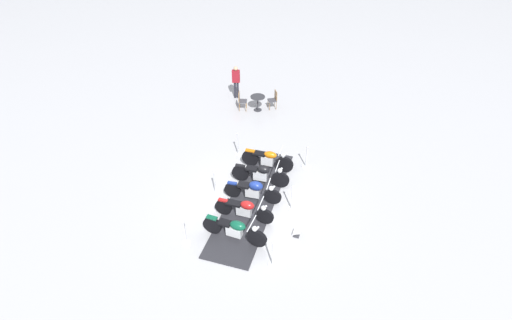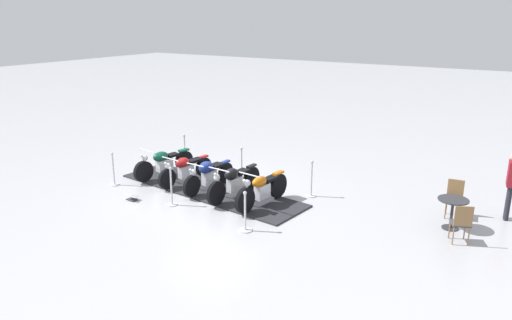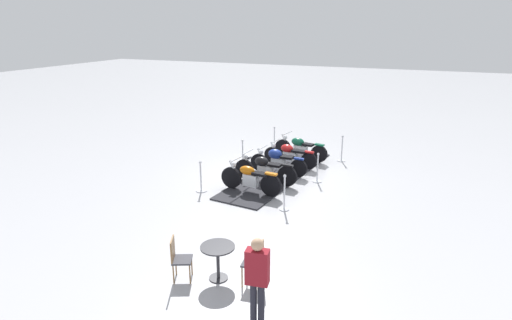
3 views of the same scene
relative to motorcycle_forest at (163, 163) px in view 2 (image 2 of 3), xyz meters
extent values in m
plane|color=#B2B2B7|center=(-0.19, -1.99, -0.50)|extent=(80.00, 80.00, 0.00)
cube|color=#28282D|center=(-0.19, -1.99, -0.47)|extent=(2.35, 6.35, 0.05)
cylinder|color=black|center=(-0.76, 0.14, -0.12)|extent=(0.68, 0.25, 0.67)
cylinder|color=black|center=(0.82, -0.15, -0.12)|extent=(0.68, 0.25, 0.67)
cube|color=silver|center=(0.03, -0.01, -0.09)|extent=(0.56, 0.33, 0.36)
ellipsoid|color=#0F5138|center=(-0.10, 0.02, 0.23)|extent=(0.59, 0.41, 0.31)
cube|color=black|center=(0.36, -0.07, 0.18)|extent=(0.46, 0.35, 0.08)
cube|color=#0F5138|center=(0.82, -0.15, 0.25)|extent=(0.39, 0.22, 0.06)
cylinder|color=silver|center=(-0.67, 0.12, 0.17)|extent=(0.35, 0.13, 0.56)
cylinder|color=silver|center=(-0.57, 0.11, 0.51)|extent=(0.18, 0.76, 0.04)
sphere|color=silver|center=(-0.67, 0.13, 0.31)|extent=(0.18, 0.18, 0.18)
cylinder|color=black|center=(-0.84, -0.91, -0.14)|extent=(0.63, 0.18, 0.62)
cylinder|color=black|center=(0.69, -1.09, -0.14)|extent=(0.63, 0.18, 0.62)
cube|color=silver|center=(-0.08, -1.00, -0.10)|extent=(0.54, 0.25, 0.37)
ellipsoid|color=#AD1919|center=(-0.21, -0.98, 0.21)|extent=(0.53, 0.36, 0.30)
cube|color=black|center=(0.29, -1.04, 0.17)|extent=(0.56, 0.33, 0.08)
cube|color=#AD1919|center=(0.69, -1.09, 0.20)|extent=(0.35, 0.17, 0.06)
cylinder|color=silver|center=(-0.76, -0.92, 0.12)|extent=(0.31, 0.10, 0.53)
cylinder|color=silver|center=(-0.68, -0.93, 0.45)|extent=(0.12, 0.70, 0.04)
sphere|color=silver|center=(-0.78, -0.92, 0.25)|extent=(0.18, 0.18, 0.18)
cylinder|color=black|center=(-0.96, -1.95, -0.14)|extent=(0.63, 0.13, 0.63)
cylinder|color=black|center=(0.58, -2.04, -0.14)|extent=(0.63, 0.13, 0.63)
cube|color=silver|center=(-0.19, -1.99, -0.08)|extent=(0.53, 0.21, 0.39)
ellipsoid|color=navy|center=(-0.32, -1.99, 0.26)|extent=(0.54, 0.38, 0.35)
cube|color=black|center=(0.15, -2.01, 0.21)|extent=(0.45, 0.34, 0.08)
cube|color=navy|center=(0.58, -2.04, 0.21)|extent=(0.35, 0.14, 0.06)
cylinder|color=silver|center=(-0.87, -1.96, 0.13)|extent=(0.32, 0.09, 0.53)
cylinder|color=silver|center=(-0.78, -1.96, 0.46)|extent=(0.07, 0.63, 0.04)
sphere|color=silver|center=(-0.88, -1.96, 0.26)|extent=(0.18, 0.18, 0.18)
cylinder|color=black|center=(-1.10, -2.93, -0.11)|extent=(0.69, 0.15, 0.69)
cylinder|color=black|center=(0.50, -3.04, -0.11)|extent=(0.69, 0.15, 0.69)
cube|color=silver|center=(-0.30, -2.99, -0.07)|extent=(0.55, 0.22, 0.39)
ellipsoid|color=black|center=(-0.43, -2.98, 0.26)|extent=(0.50, 0.36, 0.33)
cube|color=black|center=(0.04, -3.01, 0.21)|extent=(0.46, 0.33, 0.08)
cube|color=black|center=(0.50, -3.04, 0.27)|extent=(0.39, 0.15, 0.06)
cylinder|color=silver|center=(-1.03, -2.94, 0.19)|extent=(0.27, 0.09, 0.59)
cylinder|color=silver|center=(-0.96, -2.94, 0.54)|extent=(0.09, 0.71, 0.04)
sphere|color=silver|center=(-1.06, -2.93, 0.34)|extent=(0.18, 0.18, 0.18)
cylinder|color=black|center=(-1.13, -3.90, -0.10)|extent=(0.71, 0.19, 0.70)
cylinder|color=black|center=(0.31, -4.06, -0.10)|extent=(0.71, 0.19, 0.70)
cube|color=silver|center=(-0.41, -3.98, -0.06)|extent=(0.51, 0.26, 0.39)
ellipsoid|color=#D16B0F|center=(-0.53, -3.97, 0.26)|extent=(0.55, 0.34, 0.28)
cube|color=black|center=(-0.05, -4.02, 0.21)|extent=(0.56, 0.31, 0.08)
cube|color=#D16B0F|center=(0.31, -4.06, 0.28)|extent=(0.40, 0.18, 0.06)
cylinder|color=silver|center=(-1.04, -3.91, 0.20)|extent=(0.35, 0.11, 0.59)
cylinder|color=silver|center=(-0.94, -3.92, 0.56)|extent=(0.12, 0.70, 0.04)
sphere|color=silver|center=(-1.04, -3.91, 0.36)|extent=(0.18, 0.18, 0.18)
cylinder|color=silver|center=(1.58, 0.46, -0.48)|extent=(0.32, 0.32, 0.03)
cylinder|color=silver|center=(1.58, 0.46, 0.00)|extent=(0.05, 0.05, 0.94)
sphere|color=silver|center=(1.58, 0.46, 0.51)|extent=(0.09, 0.09, 0.09)
cylinder|color=silver|center=(1.00, -4.78, -0.48)|extent=(0.29, 0.29, 0.03)
cylinder|color=silver|center=(1.00, -4.78, 0.02)|extent=(0.05, 0.05, 0.98)
sphere|color=silver|center=(1.00, -4.78, 0.55)|extent=(0.09, 0.09, 0.09)
cylinder|color=silver|center=(-1.67, -1.83, -0.48)|extent=(0.29, 0.29, 0.03)
cylinder|color=silver|center=(-1.67, -1.83, 0.03)|extent=(0.05, 0.05, 1.01)
sphere|color=silver|center=(-1.67, -1.83, 0.57)|extent=(0.09, 0.09, 0.09)
cylinder|color=silver|center=(-1.37, 0.79, -0.48)|extent=(0.29, 0.29, 0.03)
cylinder|color=silver|center=(-1.37, 0.79, 0.00)|extent=(0.05, 0.05, 0.94)
sphere|color=silver|center=(-1.37, 0.79, 0.51)|extent=(0.09, 0.09, 0.09)
cylinder|color=silver|center=(-1.96, -4.45, -0.48)|extent=(0.35, 0.35, 0.03)
cylinder|color=silver|center=(-1.96, -4.45, -0.01)|extent=(0.05, 0.05, 0.92)
sphere|color=silver|center=(-1.96, -4.45, 0.48)|extent=(0.09, 0.09, 0.09)
cylinder|color=silver|center=(1.29, -2.16, -0.48)|extent=(0.32, 0.32, 0.03)
cylinder|color=silver|center=(1.29, -2.16, -0.01)|extent=(0.05, 0.05, 0.93)
sphere|color=silver|center=(1.29, -2.16, 0.50)|extent=(0.09, 0.09, 0.09)
cube|color=#333338|center=(-1.99, -0.62, -0.48)|extent=(0.23, 0.34, 0.02)
cube|color=white|center=(-1.99, -0.62, -0.34)|extent=(0.30, 0.32, 0.13)
cylinder|color=#2D2D33|center=(0.85, -8.64, -0.48)|extent=(0.40, 0.40, 0.02)
cylinder|color=#2D2D33|center=(0.85, -8.64, -0.11)|extent=(0.07, 0.07, 0.72)
cylinder|color=#2D2D33|center=(0.85, -8.64, 0.26)|extent=(0.73, 0.73, 0.03)
cylinder|color=olive|center=(0.25, -8.73, -0.27)|extent=(0.03, 0.03, 0.44)
cylinder|color=olive|center=(0.39, -9.04, -0.27)|extent=(0.03, 0.03, 0.44)
cylinder|color=olive|center=(-0.06, -8.87, -0.27)|extent=(0.03, 0.03, 0.44)
cylinder|color=olive|center=(0.08, -9.18, -0.27)|extent=(0.03, 0.03, 0.44)
cube|color=#3F3F47|center=(0.17, -8.95, -0.03)|extent=(0.53, 0.53, 0.04)
cube|color=olive|center=(0.00, -9.03, 0.23)|extent=(0.19, 0.38, 0.48)
cylinder|color=olive|center=(1.45, -8.74, -0.26)|extent=(0.03, 0.03, 0.47)
cylinder|color=olive|center=(1.40, -8.40, -0.26)|extent=(0.03, 0.03, 0.47)
cylinder|color=olive|center=(1.78, -8.69, -0.26)|extent=(0.03, 0.03, 0.47)
cylinder|color=olive|center=(1.74, -8.36, -0.26)|extent=(0.03, 0.03, 0.47)
cube|color=#3F3F47|center=(1.59, -8.55, 0.00)|extent=(0.45, 0.45, 0.04)
cube|color=olive|center=(1.78, -8.52, 0.25)|extent=(0.08, 0.40, 0.46)
cylinder|color=#23232D|center=(2.13, -9.75, -0.04)|extent=(0.12, 0.12, 0.91)
cylinder|color=#23232D|center=(2.27, -9.72, -0.04)|extent=(0.12, 0.12, 0.91)
camera|label=1|loc=(-2.37, 8.87, 9.80)|focal=28.24mm
camera|label=2|loc=(-10.90, -10.42, 4.55)|focal=33.83mm
camera|label=3|loc=(4.61, -15.57, 4.70)|focal=29.75mm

